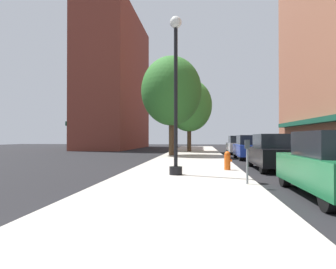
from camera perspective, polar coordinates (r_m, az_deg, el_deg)
The scene contains 12 objects.
ground_plane at distance 22.31m, azimuth 14.79°, elevation -4.40°, with size 90.00×90.00×0.00m, color black.
sidewalk_slab at distance 23.07m, azimuth 4.52°, elevation -4.14°, with size 4.80×50.00×0.12m, color #A8A399.
building_far_background at distance 43.32m, azimuth -9.68°, elevation 9.57°, with size 6.80×18.00×18.27m.
lamppost at distance 11.44m, azimuth 1.46°, elevation 7.99°, with size 0.48×0.48×5.90m.
fire_hydrant at distance 13.28m, azimuth 11.05°, elevation -4.79°, with size 0.33×0.26×0.79m.
parking_meter_near at distance 9.37m, azimuth 14.60°, elevation -3.92°, with size 0.14×0.09×1.31m.
tree_near at distance 30.45m, azimuth 3.98°, elevation 5.43°, with size 4.52×4.52×7.17m.
tree_mid at distance 23.94m, azimuth 0.64°, elevation 8.12°, with size 4.69×4.69×7.71m.
car_green at distance 8.66m, azimuth 28.80°, elevation -5.08°, with size 1.80×4.30×1.66m.
car_black at distance 14.83m, azimuth 19.15°, elevation -3.21°, with size 1.80×4.30×1.66m.
car_blue at distance 21.72m, azimuth 15.00°, elevation -2.37°, with size 1.80×4.30×1.66m.
car_silver at distance 28.22m, azimuth 12.97°, elevation -1.95°, with size 1.80×4.30×1.66m.
Camera 1 is at (0.69, -4.01, 1.50)m, focal length 32.59 mm.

